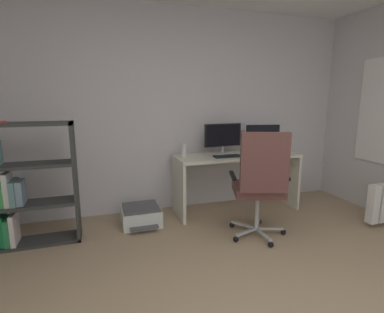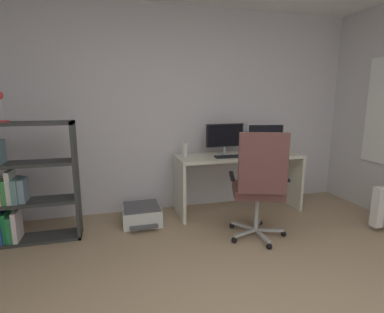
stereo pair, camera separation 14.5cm
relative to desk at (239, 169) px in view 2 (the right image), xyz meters
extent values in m
cube|color=silver|center=(-0.77, 0.40, 0.74)|extent=(4.93, 0.10, 2.60)
cube|color=silver|center=(0.00, 0.00, 0.17)|extent=(1.61, 0.56, 0.04)
cube|color=silver|center=(-0.79, 0.00, -0.20)|extent=(0.04, 0.54, 0.72)
cube|color=silver|center=(0.79, 0.00, -0.20)|extent=(0.04, 0.54, 0.72)
cylinder|color=#B2B5B7|center=(-0.16, 0.11, 0.20)|extent=(0.18, 0.18, 0.01)
cylinder|color=#B2B5B7|center=(-0.16, 0.11, 0.25)|extent=(0.03, 0.03, 0.10)
cube|color=black|center=(-0.16, 0.11, 0.44)|extent=(0.51, 0.07, 0.30)
cube|color=black|center=(-0.16, 0.09, 0.44)|extent=(0.47, 0.04, 0.27)
cylinder|color=#B2B5B7|center=(0.43, 0.11, 0.20)|extent=(0.18, 0.18, 0.01)
cylinder|color=#B2B5B7|center=(0.43, 0.11, 0.25)|extent=(0.03, 0.03, 0.10)
cube|color=#B7BABC|center=(0.43, 0.11, 0.43)|extent=(0.49, 0.14, 0.28)
cube|color=black|center=(0.42, 0.09, 0.43)|extent=(0.45, 0.11, 0.26)
cube|color=black|center=(-0.19, -0.12, 0.20)|extent=(0.35, 0.14, 0.02)
cube|color=black|center=(0.10, -0.13, 0.21)|extent=(0.07, 0.10, 0.03)
cylinder|color=silver|center=(-0.70, 0.06, 0.28)|extent=(0.07, 0.07, 0.17)
cube|color=#B7BABC|center=(0.03, -0.79, -0.49)|extent=(0.29, 0.13, 0.02)
sphere|color=black|center=(0.17, -0.84, -0.53)|extent=(0.06, 0.06, 0.06)
cube|color=#B7BABC|center=(-0.03, -0.62, -0.49)|extent=(0.21, 0.26, 0.02)
sphere|color=black|center=(0.06, -0.50, -0.53)|extent=(0.06, 0.06, 0.06)
cube|color=#B7BABC|center=(-0.20, -0.62, -0.49)|extent=(0.20, 0.26, 0.02)
sphere|color=black|center=(-0.29, -0.50, -0.53)|extent=(0.06, 0.06, 0.06)
cube|color=#B7BABC|center=(-0.26, -0.79, -0.49)|extent=(0.30, 0.12, 0.02)
sphere|color=black|center=(-0.40, -0.83, -0.53)|extent=(0.06, 0.06, 0.06)
cube|color=#B7BABC|center=(-0.12, -0.89, -0.49)|extent=(0.04, 0.30, 0.02)
sphere|color=black|center=(-0.12, -1.04, -0.53)|extent=(0.06, 0.06, 0.06)
cylinder|color=#B7BABC|center=(-0.12, -0.74, -0.29)|extent=(0.04, 0.04, 0.40)
cube|color=brown|center=(-0.12, -0.74, -0.04)|extent=(0.62, 0.58, 0.10)
cube|color=brown|center=(-0.20, -0.98, 0.30)|extent=(0.46, 0.22, 0.59)
cube|color=black|center=(-0.37, -0.66, 0.11)|extent=(0.14, 0.31, 0.03)
cube|color=black|center=(0.14, -0.83, 0.11)|extent=(0.14, 0.31, 0.03)
cube|color=#303230|center=(-1.95, -0.22, 0.06)|extent=(0.03, 0.28, 1.24)
cube|color=#303230|center=(-2.40, -0.22, 0.66)|extent=(0.93, 0.28, 0.03)
cube|color=#303230|center=(-2.40, -0.22, -0.55)|extent=(0.93, 0.28, 0.03)
cube|color=#303230|center=(-2.40, -0.22, -0.14)|extent=(0.86, 0.28, 0.03)
cube|color=#303230|center=(-2.40, -0.22, 0.26)|extent=(0.86, 0.28, 0.03)
cube|color=#2746A5|center=(-2.70, -0.22, -0.37)|extent=(0.06, 0.25, 0.31)
cube|color=#1F893E|center=(-2.65, -0.21, -0.38)|extent=(0.04, 0.22, 0.30)
cube|color=#29854C|center=(-2.61, -0.22, -0.40)|extent=(0.05, 0.24, 0.27)
cube|color=silver|center=(-2.55, -0.23, -0.37)|extent=(0.04, 0.24, 0.32)
cube|color=beige|center=(-2.67, -0.22, 0.00)|extent=(0.05, 0.24, 0.25)
cube|color=#399244|center=(-2.62, -0.22, 0.00)|extent=(0.04, 0.21, 0.24)
cube|color=silver|center=(-2.57, -0.22, 0.04)|extent=(0.05, 0.23, 0.33)
cube|color=slate|center=(-2.52, -0.21, 0.00)|extent=(0.05, 0.26, 0.25)
cube|color=gray|center=(-2.46, -0.22, -0.01)|extent=(0.06, 0.20, 0.24)
cube|color=#668D98|center=(-2.63, -0.22, 0.39)|extent=(0.04, 0.23, 0.23)
cylinder|color=red|center=(-2.57, -0.22, 0.69)|extent=(0.11, 0.11, 0.02)
cylinder|color=silver|center=(-2.57, -0.22, 0.80)|extent=(0.01, 0.01, 0.21)
cube|color=silver|center=(-1.27, -0.07, -0.47)|extent=(0.45, 0.43, 0.19)
cube|color=#4C4C51|center=(-1.27, -0.07, -0.36)|extent=(0.41, 0.39, 0.02)
cube|color=#4C4C51|center=(-1.27, -0.33, -0.50)|extent=(0.31, 0.10, 0.01)
cube|color=white|center=(1.23, -1.00, -0.28)|extent=(0.09, 0.10, 0.45)
camera|label=1|loc=(-1.70, -3.39, 0.90)|focal=27.56mm
camera|label=2|loc=(-1.57, -3.43, 0.90)|focal=27.56mm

